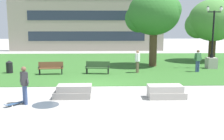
{
  "coord_description": "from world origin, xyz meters",
  "views": [
    {
      "loc": [
        0.35,
        -14.98,
        3.38
      ],
      "look_at": [
        0.83,
        -1.4,
        1.2
      ],
      "focal_mm": 42.0,
      "sensor_mm": 36.0,
      "label": 1
    }
  ],
  "objects": [
    {
      "name": "lamp_post_right",
      "position": [
        9.5,
        6.58,
        1.06
      ],
      "size": [
        1.32,
        0.8,
        5.17
      ],
      "color": "#ADA89E",
      "rests_on": "grass_lawn"
    },
    {
      "name": "park_bench_near_right",
      "position": [
        -0.03,
        4.3,
        0.54
      ],
      "size": [
        1.85,
        0.76,
        0.9
      ],
      "color": "#284723",
      "rests_on": "grass_lawn"
    },
    {
      "name": "ground_plane",
      "position": [
        0.0,
        0.0,
        0.0
      ],
      "size": [
        140.0,
        140.0,
        0.0
      ],
      "primitive_type": "plane",
      "color": "#A3A09B"
    },
    {
      "name": "trash_bin",
      "position": [
        -6.7,
        4.83,
        0.5
      ],
      "size": [
        0.49,
        0.49,
        0.96
      ],
      "color": "black",
      "rests_on": "grass_lawn"
    },
    {
      "name": "grass_lawn",
      "position": [
        0.0,
        10.0,
        0.01
      ],
      "size": [
        40.0,
        20.0,
        0.02
      ],
      "primitive_type": "cube",
      "color": "#336628",
      "rests_on": "ground"
    },
    {
      "name": "concrete_block_left",
      "position": [
        3.41,
        -2.65,
        0.31
      ],
      "size": [
        1.81,
        0.9,
        0.64
      ],
      "color": "#B2ADA3",
      "rests_on": "ground"
    },
    {
      "name": "person_skateboarder",
      "position": [
        -3.14,
        -3.46,
        0.97
      ],
      "size": [
        0.56,
        0.52,
        1.71
      ],
      "color": "#384C7A",
      "rests_on": "ground"
    },
    {
      "name": "concrete_block_center",
      "position": [
        -1.1,
        -2.44,
        0.31
      ],
      "size": [
        1.84,
        0.9,
        0.64
      ],
      "color": "#9E9991",
      "rests_on": "ground"
    },
    {
      "name": "person_bystander_far_lawn",
      "position": [
        2.98,
        4.62,
        0.98
      ],
      "size": [
        0.44,
        0.57,
        1.71
      ],
      "color": "brown",
      "rests_on": "grass_lawn"
    },
    {
      "name": "puddle",
      "position": [
        -2.21,
        -3.63,
        0.0
      ],
      "size": [
        1.19,
        1.19,
        0.01
      ],
      "primitive_type": "cylinder",
      "color": "#47515B",
      "rests_on": "ground"
    },
    {
      "name": "building_facade_distant",
      "position": [
        -1.97,
        24.5,
        6.4
      ],
      "size": [
        22.84,
        1.03,
        12.82
      ],
      "color": "gray",
      "rests_on": "ground"
    },
    {
      "name": "tree_near_right",
      "position": [
        11.4,
        11.26,
        4.1
      ],
      "size": [
        5.16,
        4.92,
        6.24
      ],
      "color": "#42301E",
      "rests_on": "grass_lawn"
    },
    {
      "name": "tree_far_left",
      "position": [
        4.75,
        8.09,
        4.6
      ],
      "size": [
        4.74,
        4.51,
        6.58
      ],
      "color": "#4C3823",
      "rests_on": "grass_lawn"
    },
    {
      "name": "person_bystander_near_lawn",
      "position": [
        7.69,
        4.85,
        0.98
      ],
      "size": [
        0.72,
        0.37,
        1.71
      ],
      "color": "#384C7A",
      "rests_on": "grass_lawn"
    },
    {
      "name": "park_bench_near_left",
      "position": [
        -3.48,
        4.2,
        0.54
      ],
      "size": [
        1.84,
        0.7,
        0.9
      ],
      "color": "brown",
      "rests_on": "grass_lawn"
    },
    {
      "name": "skateboard",
      "position": [
        -3.53,
        -3.62,
        0.09
      ],
      "size": [
        0.82,
        0.9,
        0.14
      ],
      "color": "#2D4C75",
      "rests_on": "ground"
    }
  ]
}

